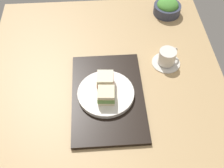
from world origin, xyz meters
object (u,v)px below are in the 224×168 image
Objects in this scene: sandwich_far at (105,95)px; coffee_cup at (167,58)px; salad_bowl at (167,7)px; sandwich_plate at (106,93)px; sandwich_near at (106,80)px.

sandwich_far reaches higher than coffee_cup.
sandwich_far is 0.51× the size of salad_bowl.
sandwich_near is (-3.43, 0.41, 3.78)cm from sandwich_plate.
sandwich_near is at bearing -63.83° from coffee_cup.
coffee_cup is at bearing 116.17° from sandwich_near.
sandwich_near reaches higher than coffee_cup.
sandwich_plate is 4.88cm from sandwich_far.
sandwich_near is at bearing 173.15° from sandwich_plate.
sandwich_near is 0.51× the size of salad_bowl.
salad_bowl is (-54.25, 34.13, -2.35)cm from sandwich_far.
sandwich_far is 64.13cm from salad_bowl.
sandwich_far is (3.43, -0.41, 3.45)cm from sandwich_plate.
coffee_cup is (-16.61, 27.23, 0.81)cm from sandwich_plate.
coffee_cup is (34.20, -6.49, -0.28)cm from salad_bowl.
salad_bowl is at bearing 146.43° from sandwich_plate.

